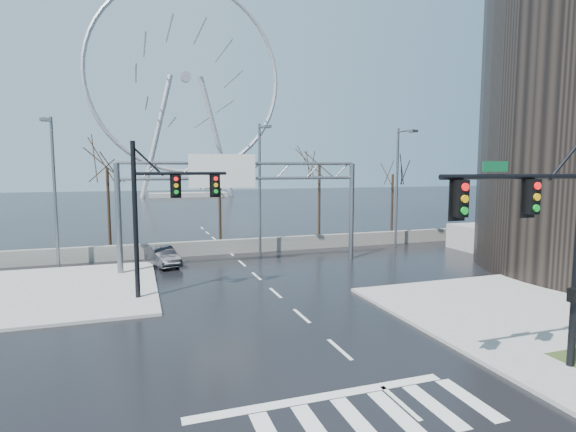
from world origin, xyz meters
name	(u,v)px	position (x,y,z in m)	size (l,w,h in m)	color
ground	(340,349)	(0.00, 0.00, 0.00)	(260.00, 260.00, 0.00)	black
sidewalk_right_ext	(510,305)	(10.00, 2.00, 0.07)	(12.00, 10.00, 0.15)	gray
sidewalk_far	(60,290)	(-11.00, 12.00, 0.07)	(10.00, 12.00, 0.15)	gray
barrier_wall	(231,246)	(0.00, 20.00, 0.55)	(52.00, 0.50, 1.10)	slate
signal_mast_near	(549,226)	(5.14, -4.04, 4.87)	(5.52, 0.41, 8.00)	black
signal_mast_far	(159,205)	(-5.87, 8.96, 4.83)	(4.72, 0.41, 8.00)	black
sign_gantry	(239,191)	(-0.38, 14.96, 5.18)	(16.36, 0.40, 7.60)	slate
streetlight_left	(53,180)	(-12.00, 18.16, 5.89)	(0.50, 2.55, 10.00)	slate
streetlight_mid	(261,179)	(2.00, 18.16, 5.89)	(0.50, 2.55, 10.00)	slate
streetlight_right	(399,178)	(14.00, 18.16, 5.89)	(0.50, 2.55, 10.00)	slate
tree_left	(107,177)	(-9.00, 23.50, 5.98)	(3.75, 3.75, 7.50)	black
tree_center	(219,186)	(0.00, 24.50, 5.17)	(3.25, 3.25, 6.50)	black
tree_right	(319,173)	(9.00, 23.50, 6.22)	(3.90, 3.90, 7.80)	black
tree_far_right	(393,181)	(17.00, 24.00, 5.41)	(3.40, 3.40, 6.80)	black
ferris_wheel	(186,85)	(5.00, 95.00, 26.13)	(45.00, 6.00, 50.91)	gray
car	(163,256)	(-5.33, 17.00, 0.66)	(1.40, 4.00, 1.32)	black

